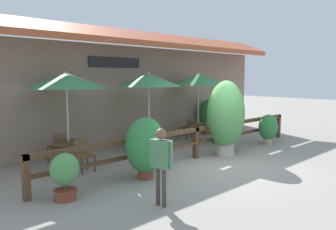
% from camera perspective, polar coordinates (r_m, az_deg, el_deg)
% --- Properties ---
extents(ground_plane, '(60.00, 60.00, 0.00)m').
position_cam_1_polar(ground_plane, '(9.64, 9.55, -8.50)').
color(ground_plane, gray).
extents(building_facade, '(14.28, 1.49, 4.23)m').
position_cam_1_polar(building_facade, '(12.22, -5.82, 5.04)').
color(building_facade, gray).
rests_on(building_facade, ground).
extents(patio_railing, '(10.40, 0.14, 0.95)m').
position_cam_1_polar(patio_railing, '(10.14, 4.88, -3.65)').
color(patio_railing, brown).
rests_on(patio_railing, ground).
extents(patio_umbrella_near, '(2.15, 2.15, 2.65)m').
position_cam_1_polar(patio_umbrella_near, '(9.36, -17.28, 5.73)').
color(patio_umbrella_near, '#B7B2A8').
rests_on(patio_umbrella_near, ground).
extents(dining_table_near, '(0.85, 0.85, 0.72)m').
position_cam_1_polar(dining_table_near, '(9.55, -16.90, -5.29)').
color(dining_table_near, '#4C3826').
rests_on(dining_table_near, ground).
extents(chair_near_streetside, '(0.42, 0.42, 0.87)m').
position_cam_1_polar(chair_near_streetside, '(9.01, -14.56, -6.49)').
color(chair_near_streetside, brown).
rests_on(chair_near_streetside, ground).
extents(chair_near_wallside, '(0.45, 0.45, 0.87)m').
position_cam_1_polar(chair_near_wallside, '(10.17, -18.65, -5.13)').
color(chair_near_wallside, brown).
rests_on(chair_near_wallside, ground).
extents(patio_umbrella_middle, '(2.15, 2.15, 2.65)m').
position_cam_1_polar(patio_umbrella_middle, '(10.72, -3.37, 6.11)').
color(patio_umbrella_middle, '#B7B2A8').
rests_on(patio_umbrella_middle, ground).
extents(dining_table_middle, '(0.85, 0.85, 0.72)m').
position_cam_1_polar(dining_table_middle, '(10.90, -3.30, -3.55)').
color(dining_table_middle, '#4C3826').
rests_on(dining_table_middle, ground).
extents(chair_middle_streetside, '(0.49, 0.49, 0.87)m').
position_cam_1_polar(chair_middle_streetside, '(10.37, -1.21, -4.54)').
color(chair_middle_streetside, brown).
rests_on(chair_middle_streetside, ground).
extents(chair_middle_wallside, '(0.51, 0.51, 0.87)m').
position_cam_1_polar(chair_middle_wallside, '(11.41, -5.56, -3.54)').
color(chair_middle_wallside, brown).
rests_on(chair_middle_wallside, ground).
extents(patio_umbrella_far, '(2.15, 2.15, 2.65)m').
position_cam_1_polar(patio_umbrella_far, '(12.69, 5.35, 6.18)').
color(patio_umbrella_far, '#B7B2A8').
rests_on(patio_umbrella_far, ground).
extents(dining_table_far, '(0.85, 0.85, 0.72)m').
position_cam_1_polar(dining_table_far, '(12.84, 5.26, -2.01)').
color(dining_table_far, '#4C3826').
rests_on(dining_table_far, ground).
extents(chair_far_streetside, '(0.43, 0.43, 0.87)m').
position_cam_1_polar(chair_far_streetside, '(12.47, 7.66, -2.69)').
color(chair_far_streetside, brown).
rests_on(chair_far_streetside, ground).
extents(chair_far_wallside, '(0.49, 0.49, 0.87)m').
position_cam_1_polar(chair_far_wallside, '(13.32, 3.27, -2.04)').
color(chair_far_wallside, brown).
rests_on(chair_far_wallside, ground).
extents(potted_plant_broad_leaf, '(1.03, 0.92, 1.53)m').
position_cam_1_polar(potted_plant_broad_leaf, '(8.09, -3.93, -5.42)').
color(potted_plant_broad_leaf, brown).
rests_on(potted_plant_broad_leaf, ground).
extents(potted_plant_corner_fern, '(1.27, 1.14, 2.39)m').
position_cam_1_polar(potted_plant_corner_fern, '(10.52, 10.04, -0.19)').
color(potted_plant_corner_fern, '#B7AD99').
rests_on(potted_plant_corner_fern, ground).
extents(potted_plant_entrance_palm, '(0.60, 0.54, 0.98)m').
position_cam_1_polar(potted_plant_entrance_palm, '(7.07, -17.53, -9.78)').
color(potted_plant_entrance_palm, brown).
rests_on(potted_plant_entrance_palm, ground).
extents(potted_plant_small_flowering, '(0.76, 0.69, 1.11)m').
position_cam_1_polar(potted_plant_small_flowering, '(12.79, 17.06, -2.15)').
color(potted_plant_small_flowering, '#B7AD99').
rests_on(potted_plant_small_flowering, ground).
extents(potted_plant_tall_tropical, '(0.95, 0.85, 1.53)m').
position_cam_1_polar(potted_plant_tall_tropical, '(14.46, 7.13, 0.03)').
color(potted_plant_tall_tropical, '#9E4C33').
rests_on(potted_plant_tall_tropical, ground).
extents(pedestrian, '(0.26, 0.54, 1.53)m').
position_cam_1_polar(pedestrian, '(6.33, -1.23, -7.28)').
color(pedestrian, '#42382D').
rests_on(pedestrian, ground).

